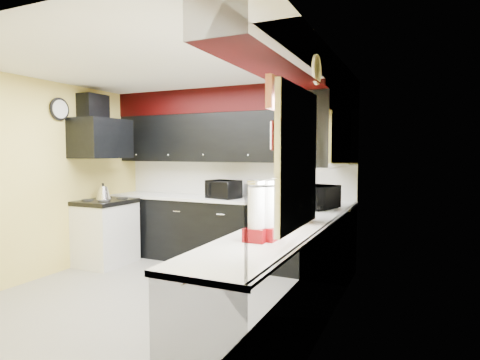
{
  "coord_description": "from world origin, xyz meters",
  "views": [
    {
      "loc": [
        2.57,
        -3.57,
        1.59
      ],
      "look_at": [
        0.64,
        0.65,
        1.27
      ],
      "focal_mm": 30.0,
      "sensor_mm": 36.0,
      "label": 1
    }
  ],
  "objects_px": {
    "knife_block": "(296,192)",
    "kettle": "(103,193)",
    "toaster_oven": "(223,189)",
    "utensil_crock": "(300,195)",
    "microwave": "(318,197)"
  },
  "relations": [
    {
      "from": "knife_block",
      "to": "kettle",
      "type": "relative_size",
      "value": 1.17
    },
    {
      "from": "toaster_oven",
      "to": "kettle",
      "type": "xyz_separation_m",
      "value": [
        -1.59,
        -0.65,
        -0.06
      ]
    },
    {
      "from": "kettle",
      "to": "utensil_crock",
      "type": "bearing_deg",
      "value": 15.51
    },
    {
      "from": "microwave",
      "to": "utensil_crock",
      "type": "bearing_deg",
      "value": 52.42
    },
    {
      "from": "toaster_oven",
      "to": "knife_block",
      "type": "relative_size",
      "value": 1.85
    },
    {
      "from": "microwave",
      "to": "kettle",
      "type": "bearing_deg",
      "value": 112.14
    },
    {
      "from": "toaster_oven",
      "to": "microwave",
      "type": "relative_size",
      "value": 0.91
    },
    {
      "from": "microwave",
      "to": "kettle",
      "type": "height_order",
      "value": "microwave"
    },
    {
      "from": "utensil_crock",
      "to": "kettle",
      "type": "height_order",
      "value": "utensil_crock"
    },
    {
      "from": "microwave",
      "to": "toaster_oven",
      "type": "bearing_deg",
      "value": 90.81
    },
    {
      "from": "microwave",
      "to": "knife_block",
      "type": "bearing_deg",
      "value": 56.91
    },
    {
      "from": "toaster_oven",
      "to": "kettle",
      "type": "distance_m",
      "value": 1.72
    },
    {
      "from": "microwave",
      "to": "knife_block",
      "type": "height_order",
      "value": "microwave"
    },
    {
      "from": "toaster_oven",
      "to": "microwave",
      "type": "bearing_deg",
      "value": -3.7
    },
    {
      "from": "utensil_crock",
      "to": "knife_block",
      "type": "height_order",
      "value": "knife_block"
    }
  ]
}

